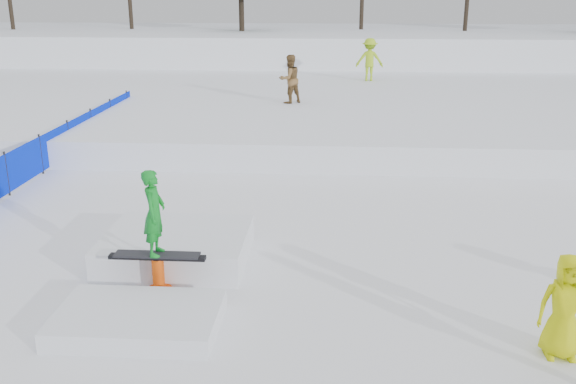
# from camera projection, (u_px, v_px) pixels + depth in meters

# --- Properties ---
(ground) EXTENTS (120.00, 120.00, 0.00)m
(ground) POSITION_uv_depth(u_px,v_px,m) (250.00, 290.00, 10.76)
(ground) COLOR white
(snow_berm) EXTENTS (60.00, 14.00, 2.40)m
(snow_berm) POSITION_uv_depth(u_px,v_px,m) (311.00, 50.00, 38.90)
(snow_berm) COLOR white
(snow_berm) RESTS_ON ground
(snow_midrise) EXTENTS (50.00, 18.00, 0.80)m
(snow_midrise) POSITION_uv_depth(u_px,v_px,m) (299.00, 103.00, 25.84)
(snow_midrise) COLOR white
(snow_midrise) RESTS_ON ground
(safety_fence) EXTENTS (0.05, 16.00, 1.10)m
(safety_fence) POSITION_uv_depth(u_px,v_px,m) (41.00, 154.00, 17.28)
(safety_fence) COLOR #001FD6
(safety_fence) RESTS_ON ground
(walker_olive) EXTENTS (1.07, 1.04, 1.74)m
(walker_olive) POSITION_uv_depth(u_px,v_px,m) (290.00, 79.00, 23.20)
(walker_olive) COLOR brown
(walker_olive) RESTS_ON snow_midrise
(walker_ygreen) EXTENTS (1.24, 0.75, 1.88)m
(walker_ygreen) POSITION_uv_depth(u_px,v_px,m) (370.00, 60.00, 28.77)
(walker_ygreen) COLOR #A4D31B
(walker_ygreen) RESTS_ON snow_midrise
(spectator_yellow) EXTENTS (0.76, 0.53, 1.50)m
(spectator_yellow) POSITION_uv_depth(u_px,v_px,m) (565.00, 306.00, 8.63)
(spectator_yellow) COLOR #CED806
(spectator_yellow) RESTS_ON ground
(jib_rail_feature) EXTENTS (2.60, 4.40, 2.11)m
(jib_rail_feature) POSITION_uv_depth(u_px,v_px,m) (167.00, 261.00, 11.15)
(jib_rail_feature) COLOR white
(jib_rail_feature) RESTS_ON ground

